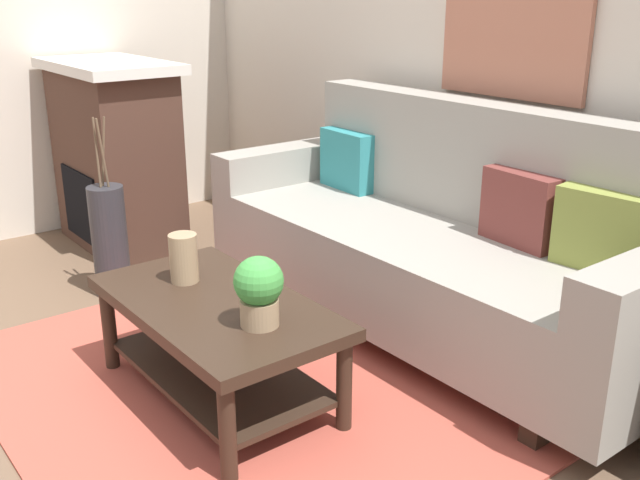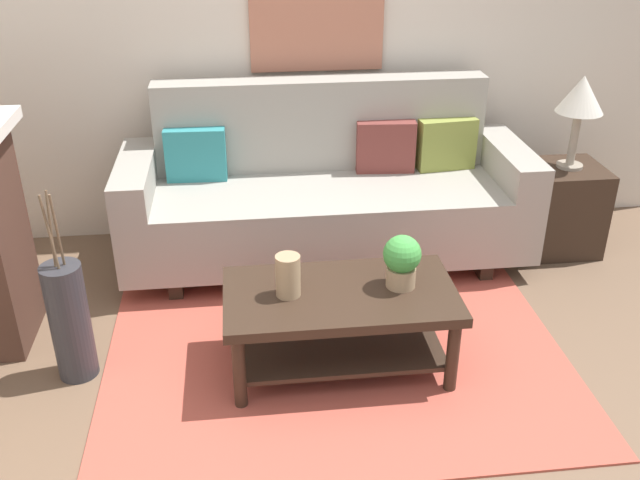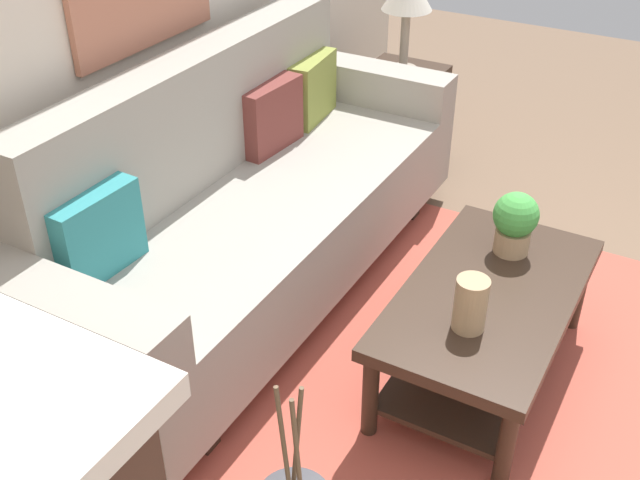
{
  "view_description": "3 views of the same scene",
  "coord_description": "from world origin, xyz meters",
  "views": [
    {
      "loc": [
        2.3,
        -0.8,
        1.59
      ],
      "look_at": [
        0.2,
        0.84,
        0.65
      ],
      "focal_mm": 40.92,
      "sensor_mm": 36.0,
      "label": 1
    },
    {
      "loc": [
        -0.43,
        -2.34,
        2.18
      ],
      "look_at": [
        -0.04,
        0.89,
        0.49
      ],
      "focal_mm": 39.75,
      "sensor_mm": 36.0,
      "label": 2
    },
    {
      "loc": [
        -2.3,
        -0.09,
        2.16
      ],
      "look_at": [
        -0.06,
        1.17,
        0.47
      ],
      "focal_mm": 43.07,
      "sensor_mm": 36.0,
      "label": 3
    }
  ],
  "objects": [
    {
      "name": "floor_vase_branch_b",
      "position": [
        -1.28,
        0.58,
        0.78
      ],
      "size": [
        0.02,
        0.05,
        0.36
      ],
      "primitive_type": "cylinder",
      "rotation": [
        -0.11,
        0.03,
        0.0
      ],
      "color": "brown",
      "rests_on": "floor_vase"
    },
    {
      "name": "area_rug",
      "position": [
        0.0,
        0.5,
        0.01
      ],
      "size": [
        2.3,
        1.66,
        0.01
      ],
      "primitive_type": "cube",
      "color": "#B24C3D",
      "rests_on": "ground_plane"
    },
    {
      "name": "coffee_table",
      "position": [
        0.01,
        0.47,
        0.31
      ],
      "size": [
        1.1,
        0.6,
        0.43
      ],
      "color": "#332319",
      "rests_on": "ground_plane"
    },
    {
      "name": "throw_pillow_maroon",
      "position": [
        0.46,
        1.73,
        0.68
      ],
      "size": [
        0.37,
        0.15,
        0.32
      ],
      "primitive_type": "cube",
      "rotation": [
        0.0,
        0.0,
        -0.08
      ],
      "color": "brown",
      "rests_on": "couch"
    },
    {
      "name": "floor_vase_branch_a",
      "position": [
        -1.25,
        0.56,
        0.78
      ],
      "size": [
        0.01,
        0.04,
        0.36
      ],
      "primitive_type": "cylinder",
      "rotation": [
        0.08,
        -0.0,
        0.0
      ],
      "color": "brown",
      "rests_on": "floor_vase"
    },
    {
      "name": "ground_plane",
      "position": [
        0.0,
        0.0,
        0.0
      ],
      "size": [
        9.11,
        9.11,
        0.0
      ],
      "primitive_type": "plane",
      "color": "brown"
    },
    {
      "name": "tabletop_vase",
      "position": [
        -0.24,
        0.47,
        0.53
      ],
      "size": [
        0.12,
        0.12,
        0.2
      ],
      "primitive_type": "cylinder",
      "color": "tan",
      "rests_on": "coffee_table"
    },
    {
      "name": "side_table",
      "position": [
        1.59,
        1.55,
        0.28
      ],
      "size": [
        0.44,
        0.44,
        0.56
      ],
      "primitive_type": "cube",
      "color": "#332319",
      "rests_on": "ground_plane"
    },
    {
      "name": "potted_plant_tabletop",
      "position": [
        0.3,
        0.49,
        0.57
      ],
      "size": [
        0.18,
        0.18,
        0.26
      ],
      "color": "tan",
      "rests_on": "coffee_table"
    },
    {
      "name": "floor_vase_branch_c",
      "position": [
        -1.28,
        0.55,
        0.78
      ],
      "size": [
        0.04,
        0.02,
        0.36
      ],
      "primitive_type": "cylinder",
      "rotation": [
        -0.02,
        -0.07,
        0.0
      ],
      "color": "brown",
      "rests_on": "floor_vase"
    },
    {
      "name": "throw_pillow_teal",
      "position": [
        -0.69,
        1.73,
        0.68
      ],
      "size": [
        0.36,
        0.13,
        0.32
      ],
      "primitive_type": "cube",
      "rotation": [
        0.0,
        0.0,
        -0.04
      ],
      "color": "teal",
      "rests_on": "couch"
    },
    {
      "name": "throw_pillow_olive",
      "position": [
        0.85,
        1.73,
        0.68
      ],
      "size": [
        0.37,
        0.16,
        0.32
      ],
      "primitive_type": "cube",
      "rotation": [
        0.0,
        0.0,
        0.1
      ],
      "color": "olive",
      "rests_on": "couch"
    },
    {
      "name": "couch",
      "position": [
        0.08,
        1.6,
        0.43
      ],
      "size": [
        2.43,
        0.84,
        1.08
      ],
      "color": "gray",
      "rests_on": "ground_plane"
    }
  ]
}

